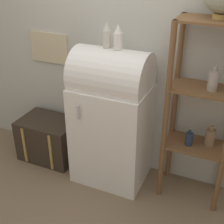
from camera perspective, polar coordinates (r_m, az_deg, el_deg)
The scene contains 7 objects.
ground_plane at distance 3.38m, azimuth -1.94°, elevation -13.90°, with size 12.00×12.00×0.00m, color #7A664C.
wall_back at distance 3.17m, azimuth 2.17°, elevation 11.45°, with size 7.00×0.09×2.70m.
refrigerator at distance 3.14m, azimuth -0.06°, elevation -0.85°, with size 0.74×0.60×1.44m.
suitcase_trunk at distance 3.77m, azimuth -11.42°, elevation -4.79°, with size 0.65×0.47×0.49m.
shelf_unit at distance 2.90m, azimuth 16.10°, elevation 0.81°, with size 0.59×0.37×1.76m.
vase_left at distance 2.87m, azimuth -0.98°, elevation 13.82°, with size 0.07×0.07×0.24m.
vase_center at distance 2.82m, azimuth 1.13°, elevation 13.46°, with size 0.08×0.08×0.23m.
Camera 1 is at (1.12, -2.24, 2.27)m, focal length 50.00 mm.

